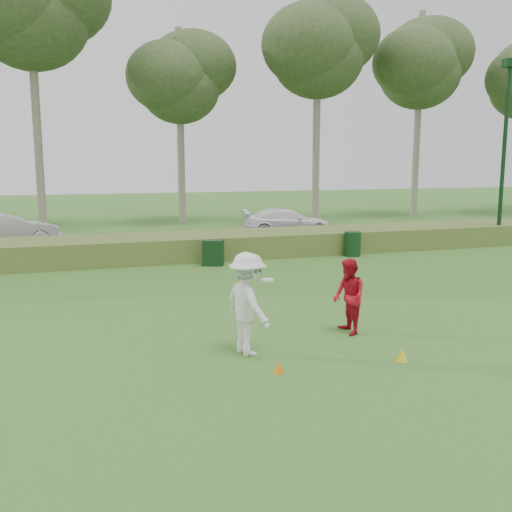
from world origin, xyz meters
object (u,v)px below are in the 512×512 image
object	(u,v)px
trash_bin	(352,244)
car_right	(287,222)
player_white	(248,304)
car_mid	(3,231)
utility_cabinet	(213,253)
cone_yellow	(402,355)
player_red	(349,297)
cone_orange	(278,367)
lamp_post	(506,120)

from	to	relation	value
trash_bin	car_right	size ratio (longest dim) A/B	0.22
player_white	car_right	xyz separation A→B (m)	(7.35, 16.65, -0.29)
car_mid	utility_cabinet	bearing A→B (deg)	-154.69
cone_yellow	car_mid	world-z (taller)	car_mid
player_red	trash_bin	world-z (taller)	player_red
cone_orange	car_right	bearing A→B (deg)	68.17
lamp_post	cone_orange	bearing A→B (deg)	-141.89
trash_bin	cone_yellow	bearing A→B (deg)	-113.40
car_mid	car_right	distance (m)	13.34
cone_orange	trash_bin	size ratio (longest dim) A/B	0.22
player_red	utility_cabinet	xyz separation A→B (m)	(-0.80, 9.08, -0.37)
cone_orange	car_right	world-z (taller)	car_right
lamp_post	car_right	bearing A→B (deg)	143.76
cone_yellow	cone_orange	bearing A→B (deg)	176.19
lamp_post	car_right	world-z (taller)	lamp_post
car_mid	player_red	bearing A→B (deg)	-175.54
lamp_post	utility_cabinet	xyz separation A→B (m)	(-13.70, -1.09, -5.12)
player_red	cone_orange	bearing A→B (deg)	-50.31
player_red	cone_yellow	xyz separation A→B (m)	(0.15, -1.92, -0.71)
utility_cabinet	cone_yellow	bearing A→B (deg)	-62.05
player_white	car_right	distance (m)	18.21
lamp_post	car_mid	bearing A→B (deg)	165.48
cone_yellow	car_mid	distance (m)	19.65
car_mid	lamp_post	bearing A→B (deg)	-128.46
player_red	cone_orange	distance (m)	2.98
player_white	car_mid	size ratio (longest dim) A/B	0.44
player_white	trash_bin	distance (m)	12.52
utility_cabinet	lamp_post	bearing A→B (deg)	27.55
lamp_post	cone_yellow	world-z (taller)	lamp_post
trash_bin	car_mid	size ratio (longest dim) A/B	0.21
utility_cabinet	car_right	bearing A→B (deg)	74.13
player_white	car_mid	xyz separation A→B (m)	(-5.99, 16.29, -0.19)
lamp_post	car_right	size ratio (longest dim) A/B	1.79
cone_orange	player_white	bearing A→B (deg)	100.03
cone_orange	car_mid	xyz separation A→B (m)	(-6.20, 17.46, 0.72)
player_white	cone_yellow	distance (m)	3.11
cone_orange	player_red	bearing A→B (deg)	37.38
cone_orange	utility_cabinet	world-z (taller)	utility_cabinet
player_red	car_mid	distance (m)	17.86
player_white	car_right	bearing A→B (deg)	-38.20
player_red	car_right	bearing A→B (deg)	165.55
player_red	utility_cabinet	bearing A→B (deg)	-172.66
lamp_post	player_white	size ratio (longest dim) A/B	4.03
cone_orange	cone_yellow	xyz separation A→B (m)	(2.45, -0.16, 0.01)
lamp_post	cone_yellow	size ratio (longest dim) A/B	33.55
cone_orange	car_right	xyz separation A→B (m)	(7.14, 17.83, 0.62)
cone_orange	lamp_post	bearing A→B (deg)	38.11
utility_cabinet	car_mid	xyz separation A→B (m)	(-7.70, 6.63, 0.36)
player_red	utility_cabinet	size ratio (longest dim) A/B	1.78
lamp_post	player_red	bearing A→B (deg)	-141.76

